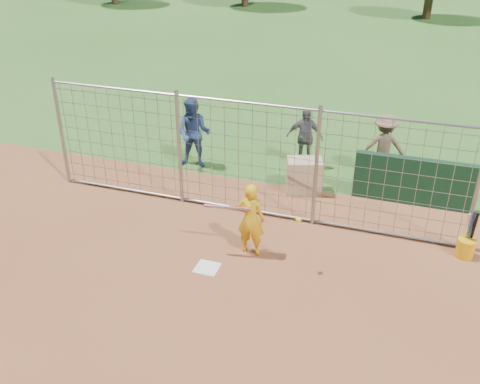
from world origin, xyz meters
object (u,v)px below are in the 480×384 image
at_px(bystander_a, 194,133).
at_px(bystander_c, 384,146).
at_px(bystander_b, 305,137).
at_px(bucket_with_bats, 466,245).
at_px(batter, 251,219).
at_px(equipment_bin, 304,176).

bearing_deg(bystander_a, bystander_c, 3.91).
height_order(bystander_b, bystander_c, bystander_c).
distance_m(bystander_b, bucket_with_bats, 4.92).
xyz_separation_m(batter, bystander_b, (0.07, 4.22, 0.05)).
xyz_separation_m(bystander_b, bystander_c, (1.95, 0.01, 0.02)).
bearing_deg(bystander_a, equipment_bin, -16.50).
height_order(equipment_bin, bucket_with_bats, bucket_with_bats).
xyz_separation_m(batter, bucket_with_bats, (3.91, 1.19, -0.49)).
bearing_deg(bucket_with_bats, batter, -163.13).
height_order(bystander_a, bystander_c, bystander_a).
height_order(batter, bystander_b, bystander_b).
distance_m(batter, bucket_with_bats, 4.11).
bearing_deg(bystander_b, bucket_with_bats, -43.95).
bearing_deg(bystander_b, batter, -96.63).
relative_size(batter, bystander_a, 0.82).
bearing_deg(bucket_with_bats, bystander_a, 162.02).
height_order(batter, bucket_with_bats, batter).
bearing_deg(equipment_bin, bucket_with_bats, -42.15).
distance_m(bystander_c, bucket_with_bats, 3.62).
distance_m(bystander_a, bucket_with_bats, 6.83).
height_order(batter, bystander_a, bystander_a).
xyz_separation_m(batter, equipment_bin, (0.39, 2.83, -0.34)).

